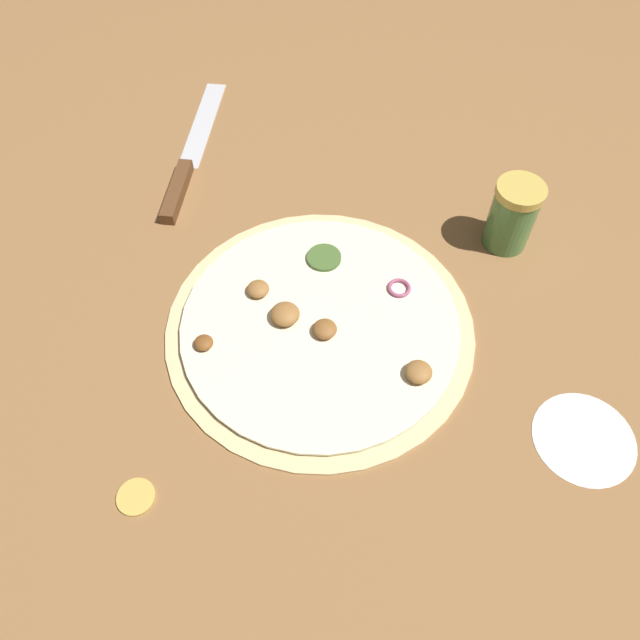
% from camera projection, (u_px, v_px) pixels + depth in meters
% --- Properties ---
extents(ground_plane, '(3.00, 3.00, 0.00)m').
position_uv_depth(ground_plane, '(320.00, 328.00, 0.77)').
color(ground_plane, olive).
extents(pizza, '(0.38, 0.38, 0.03)m').
position_uv_depth(pizza, '(320.00, 325.00, 0.77)').
color(pizza, beige).
rests_on(pizza, ground_plane).
extents(knife, '(0.28, 0.21, 0.02)m').
position_uv_depth(knife, '(185.00, 171.00, 0.92)').
color(knife, silver).
rests_on(knife, ground_plane).
extents(spice_jar, '(0.06, 0.06, 0.10)m').
position_uv_depth(spice_jar, '(512.00, 215.00, 0.81)').
color(spice_jar, '#4C7F42').
rests_on(spice_jar, ground_plane).
extents(loose_cap, '(0.04, 0.04, 0.01)m').
position_uv_depth(loose_cap, '(137.00, 498.00, 0.64)').
color(loose_cap, gold).
rests_on(loose_cap, ground_plane).
extents(flour_patch, '(0.11, 0.11, 0.00)m').
position_uv_depth(flour_patch, '(584.00, 439.00, 0.69)').
color(flour_patch, white).
rests_on(flour_patch, ground_plane).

